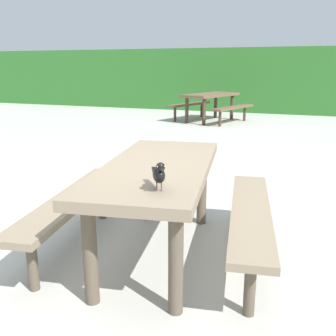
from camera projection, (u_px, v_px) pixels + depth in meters
ground_plane at (145, 250)px, 3.13m from camera, size 60.00×60.00×0.00m
hedge_wall at (278, 80)px, 12.73m from camera, size 28.00×2.11×2.01m
picnic_table_foreground at (157, 187)px, 2.91m from camera, size 1.94×1.97×0.74m
bird_grackle at (159, 174)px, 2.21m from camera, size 0.17×0.26×0.18m
picnic_table_mid_left at (210, 101)px, 10.32m from camera, size 2.13×2.15×0.74m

